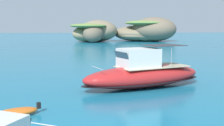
% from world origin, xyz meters
% --- Properties ---
extents(islet_large, '(24.52, 24.88, 7.78)m').
position_xyz_m(islet_large, '(19.35, 82.27, 2.92)').
color(islet_large, '#84755B').
rests_on(islet_large, ground).
extents(islet_small, '(18.22, 19.75, 6.85)m').
position_xyz_m(islet_small, '(2.54, 80.71, 3.27)').
color(islet_small, '#84755B').
rests_on(islet_small, ground).
extents(motorboat_red, '(11.29, 6.74, 3.39)m').
position_xyz_m(motorboat_red, '(3.46, 11.44, 1.07)').
color(motorboat_red, red).
rests_on(motorboat_red, ground).
extents(dinghy_tender, '(2.80, 2.25, 0.58)m').
position_xyz_m(dinghy_tender, '(-5.22, 4.62, 0.22)').
color(dinghy_tender, orange).
rests_on(dinghy_tender, ground).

